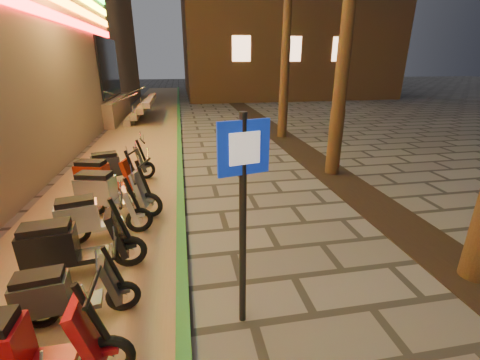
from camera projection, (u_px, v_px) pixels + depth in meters
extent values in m
cube|color=#8C7251|center=(131.00, 156.00, 11.39)|extent=(3.40, 60.00, 0.01)
cube|color=#276A29|center=(179.00, 152.00, 11.66)|extent=(0.18, 60.00, 0.10)
cube|color=black|center=(368.00, 200.00, 7.82)|extent=(1.20, 40.00, 0.02)
cube|color=black|center=(109.00, 68.00, 17.46)|extent=(0.08, 5.00, 3.00)
cube|color=gray|center=(76.00, 110.00, 17.89)|extent=(5.00, 6.00, 1.20)
cube|color=gray|center=(133.00, 116.00, 18.55)|extent=(0.35, 5.00, 0.30)
cube|color=gray|center=(139.00, 111.00, 18.51)|extent=(0.35, 5.00, 0.30)
cube|color=gray|center=(144.00, 105.00, 18.46)|extent=(0.35, 5.00, 0.30)
cube|color=gray|center=(150.00, 100.00, 18.41)|extent=(0.35, 5.00, 0.30)
cylinder|color=silver|center=(117.00, 101.00, 16.26)|extent=(2.09, 0.06, 0.81)
cylinder|color=silver|center=(128.00, 93.00, 19.94)|extent=(2.09, 0.06, 0.81)
cube|color=#FFBE8C|center=(241.00, 49.00, 23.96)|extent=(1.40, 0.06, 1.80)
cube|color=#FFBE8C|center=(292.00, 49.00, 24.63)|extent=(1.40, 0.06, 1.80)
cube|color=#FFBE8C|center=(341.00, 49.00, 25.31)|extent=(1.40, 0.06, 1.80)
cylinder|color=#472D19|center=(342.00, 74.00, 8.67)|extent=(0.40, 0.40, 5.70)
cylinder|color=#472D19|center=(285.00, 66.00, 13.23)|extent=(0.40, 0.40, 5.95)
cylinder|color=black|center=(243.00, 228.00, 3.76)|extent=(0.09, 0.09, 2.71)
cube|color=#0C26A4|center=(244.00, 148.00, 3.40)|extent=(0.59, 0.17, 0.60)
cube|color=white|center=(245.00, 148.00, 3.37)|extent=(0.34, 0.10, 0.35)
torus|color=black|center=(109.00, 357.00, 3.37)|extent=(0.55, 0.11, 0.55)
cylinder|color=silver|center=(109.00, 357.00, 3.37)|extent=(0.15, 0.11, 0.15)
cube|color=maroon|center=(88.00, 333.00, 3.22)|extent=(0.29, 0.43, 0.75)
cylinder|color=black|center=(93.00, 315.00, 3.16)|extent=(0.29, 0.08, 0.79)
cylinder|color=black|center=(93.00, 286.00, 3.05)|extent=(0.05, 0.62, 0.05)
cube|color=maroon|center=(107.00, 348.00, 3.33)|extent=(0.23, 0.15, 0.06)
torus|color=black|center=(41.00, 313.00, 4.03)|extent=(0.47, 0.15, 0.46)
cylinder|color=silver|center=(41.00, 313.00, 4.03)|extent=(0.13, 0.10, 0.12)
torus|color=black|center=(124.00, 296.00, 4.31)|extent=(0.47, 0.15, 0.46)
cylinder|color=silver|center=(124.00, 296.00, 4.31)|extent=(0.13, 0.10, 0.12)
cube|color=#292C2F|center=(82.00, 302.00, 4.15)|extent=(0.52, 0.36, 0.07)
cube|color=#292C2F|center=(42.00, 295.00, 3.96)|extent=(0.66, 0.41, 0.44)
cube|color=black|center=(38.00, 278.00, 3.87)|extent=(0.58, 0.35, 0.11)
cube|color=#292C2F|center=(111.00, 279.00, 4.17)|extent=(0.28, 0.38, 0.62)
cylinder|color=black|center=(114.00, 267.00, 4.13)|extent=(0.25, 0.09, 0.65)
cylinder|color=black|center=(114.00, 248.00, 4.04)|extent=(0.11, 0.51, 0.04)
cube|color=#292C2F|center=(122.00, 290.00, 4.27)|extent=(0.21, 0.15, 0.05)
torus|color=black|center=(47.00, 265.00, 4.88)|extent=(0.57, 0.18, 0.56)
cylinder|color=silver|center=(47.00, 265.00, 4.88)|extent=(0.16, 0.13, 0.15)
torus|color=black|center=(130.00, 251.00, 5.23)|extent=(0.57, 0.18, 0.56)
cylinder|color=silver|center=(130.00, 251.00, 5.23)|extent=(0.16, 0.13, 0.15)
cube|color=black|center=(89.00, 256.00, 5.03)|extent=(0.63, 0.44, 0.09)
cube|color=black|center=(49.00, 247.00, 4.79)|extent=(0.80, 0.51, 0.54)
cube|color=black|center=(45.00, 228.00, 4.68)|extent=(0.70, 0.43, 0.13)
cube|color=black|center=(117.00, 233.00, 5.06)|extent=(0.34, 0.46, 0.75)
cylinder|color=black|center=(120.00, 220.00, 5.00)|extent=(0.30, 0.11, 0.79)
cylinder|color=black|center=(121.00, 200.00, 4.90)|extent=(0.13, 0.62, 0.05)
cube|color=black|center=(129.00, 245.00, 5.18)|extent=(0.25, 0.18, 0.06)
torus|color=black|center=(76.00, 232.00, 5.86)|extent=(0.53, 0.22, 0.52)
cylinder|color=silver|center=(76.00, 232.00, 5.86)|extent=(0.16, 0.13, 0.14)
torus|color=black|center=(139.00, 220.00, 6.29)|extent=(0.53, 0.22, 0.52)
cylinder|color=silver|center=(139.00, 220.00, 6.29)|extent=(0.16, 0.13, 0.14)
cube|color=white|center=(108.00, 224.00, 6.05)|extent=(0.62, 0.46, 0.08)
cube|color=white|center=(78.00, 217.00, 5.79)|extent=(0.77, 0.54, 0.50)
cube|color=black|center=(75.00, 202.00, 5.68)|extent=(0.68, 0.46, 0.12)
cube|color=white|center=(130.00, 205.00, 6.11)|extent=(0.36, 0.45, 0.71)
cylinder|color=black|center=(132.00, 195.00, 6.07)|extent=(0.28, 0.13, 0.74)
cylinder|color=black|center=(133.00, 179.00, 5.97)|extent=(0.18, 0.58, 0.04)
cube|color=white|center=(139.00, 215.00, 6.24)|extent=(0.25, 0.19, 0.06)
torus|color=black|center=(95.00, 203.00, 6.98)|extent=(0.58, 0.25, 0.57)
cylinder|color=silver|center=(95.00, 203.00, 6.98)|extent=(0.18, 0.15, 0.15)
torus|color=black|center=(150.00, 205.00, 6.89)|extent=(0.58, 0.25, 0.57)
cylinder|color=silver|center=(150.00, 205.00, 6.89)|extent=(0.18, 0.15, 0.15)
cube|color=#A3A3AB|center=(121.00, 202.00, 6.92)|extent=(0.68, 0.51, 0.09)
cube|color=#A3A3AB|center=(96.00, 190.00, 6.86)|extent=(0.85, 0.60, 0.55)
cube|color=black|center=(94.00, 176.00, 6.75)|extent=(0.75, 0.51, 0.13)
cube|color=#A3A3AB|center=(141.00, 189.00, 6.77)|extent=(0.39, 0.50, 0.77)
cylinder|color=black|center=(143.00, 179.00, 6.69)|extent=(0.31, 0.15, 0.81)
cylinder|color=black|center=(144.00, 163.00, 6.56)|extent=(0.21, 0.63, 0.05)
cube|color=#A3A3AB|center=(149.00, 199.00, 6.84)|extent=(0.27, 0.21, 0.07)
torus|color=black|center=(91.00, 186.00, 7.93)|extent=(0.55, 0.25, 0.54)
cylinder|color=silver|center=(91.00, 186.00, 7.93)|extent=(0.17, 0.14, 0.15)
torus|color=black|center=(137.00, 188.00, 7.82)|extent=(0.55, 0.25, 0.54)
cylinder|color=silver|center=(137.00, 188.00, 7.82)|extent=(0.17, 0.14, 0.15)
cube|color=maroon|center=(113.00, 186.00, 7.86)|extent=(0.65, 0.50, 0.08)
cube|color=maroon|center=(93.00, 175.00, 7.81)|extent=(0.81, 0.58, 0.52)
cube|color=black|center=(90.00, 163.00, 7.71)|extent=(0.72, 0.50, 0.13)
cube|color=maroon|center=(129.00, 174.00, 7.71)|extent=(0.38, 0.48, 0.74)
cylinder|color=black|center=(131.00, 166.00, 7.63)|extent=(0.30, 0.15, 0.78)
cylinder|color=black|center=(132.00, 153.00, 7.51)|extent=(0.21, 0.60, 0.05)
cube|color=maroon|center=(136.00, 183.00, 7.78)|extent=(0.26, 0.20, 0.06)
torus|color=black|center=(104.00, 176.00, 8.67)|extent=(0.53, 0.24, 0.52)
cylinder|color=silver|center=(104.00, 176.00, 8.67)|extent=(0.16, 0.13, 0.14)
torus|color=black|center=(146.00, 170.00, 9.14)|extent=(0.53, 0.24, 0.52)
cylinder|color=silver|center=(146.00, 170.00, 9.14)|extent=(0.16, 0.13, 0.14)
cube|color=#26292C|center=(125.00, 172.00, 8.89)|extent=(0.62, 0.48, 0.08)
cube|color=#26292C|center=(106.00, 165.00, 8.60)|extent=(0.78, 0.56, 0.50)
cube|color=black|center=(104.00, 155.00, 8.50)|extent=(0.68, 0.48, 0.12)
cube|color=#26292C|center=(140.00, 159.00, 8.96)|extent=(0.37, 0.46, 0.70)
cylinder|color=black|center=(142.00, 152.00, 8.92)|extent=(0.28, 0.14, 0.74)
cylinder|color=black|center=(142.00, 141.00, 8.83)|extent=(0.20, 0.57, 0.04)
cube|color=#26292C|center=(146.00, 166.00, 9.10)|extent=(0.25, 0.20, 0.06)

